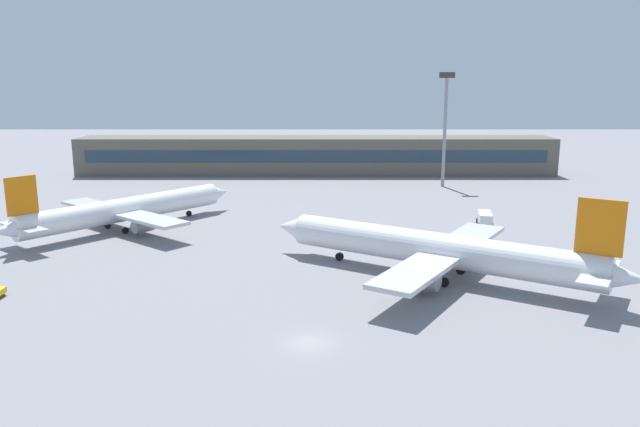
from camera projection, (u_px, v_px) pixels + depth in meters
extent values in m
plane|color=gray|center=(316.00, 233.00, 93.45)|extent=(400.00, 400.00, 0.00)
cube|color=#5B564C|center=(319.00, 155.00, 151.93)|extent=(115.60, 12.00, 9.00)
cube|color=#263847|center=(319.00, 156.00, 145.93)|extent=(109.82, 0.16, 2.80)
cylinder|color=white|center=(440.00, 249.00, 71.57)|extent=(33.83, 23.12, 3.95)
cone|color=white|center=(295.00, 227.00, 82.22)|extent=(5.67, 5.48, 3.75)
cone|color=white|center=(633.00, 279.00, 61.02)|extent=(4.81, 4.43, 2.76)
cube|color=orange|center=(604.00, 227.00, 61.62)|extent=(4.08, 2.73, 5.71)
cube|color=silver|center=(602.00, 272.00, 62.44)|extent=(7.96, 10.36, 0.25)
cube|color=silver|center=(448.00, 253.00, 71.09)|extent=(20.71, 29.09, 0.52)
cylinder|color=gray|center=(465.00, 253.00, 76.56)|extent=(3.92, 3.52, 2.08)
cylinder|color=gray|center=(427.00, 280.00, 66.25)|extent=(3.92, 3.52, 2.08)
cylinder|color=black|center=(342.00, 257.00, 78.99)|extent=(1.10, 0.90, 1.04)
cylinder|color=black|center=(463.00, 270.00, 73.34)|extent=(1.10, 0.90, 1.04)
cylinder|color=black|center=(447.00, 283.00, 68.87)|extent=(1.10, 0.90, 1.04)
cylinder|color=white|center=(129.00, 209.00, 95.35)|extent=(24.76, 28.35, 3.60)
cone|color=white|center=(221.00, 193.00, 109.23)|extent=(5.17, 5.23, 3.42)
cone|color=white|center=(7.00, 231.00, 81.61)|extent=(4.25, 4.37, 2.52)
cube|color=orange|center=(25.00, 195.00, 82.81)|extent=(2.95, 3.40, 5.21)
cube|color=silver|center=(26.00, 226.00, 83.49)|extent=(8.94, 8.14, 0.23)
cube|color=silver|center=(124.00, 212.00, 94.71)|extent=(24.63, 21.81, 0.47)
cylinder|color=gray|center=(146.00, 226.00, 91.39)|extent=(3.40, 3.54, 1.89)
cylinder|color=gray|center=(105.00, 215.00, 98.60)|extent=(3.40, 3.54, 1.89)
cylinder|color=black|center=(192.00, 213.00, 104.79)|extent=(0.90, 0.97, 0.95)
cylinder|color=black|center=(128.00, 230.00, 92.95)|extent=(0.90, 0.97, 0.95)
cylinder|color=black|center=(111.00, 226.00, 96.07)|extent=(0.90, 0.97, 0.95)
cylinder|color=black|center=(5.00, 291.00, 66.60)|extent=(0.70, 0.26, 0.70)
cube|color=white|center=(488.00, 219.00, 97.92)|extent=(2.85, 5.46, 1.90)
cube|color=#1E2633|center=(489.00, 218.00, 95.89)|extent=(1.90, 0.48, 0.70)
cylinder|color=black|center=(482.00, 225.00, 96.62)|extent=(0.40, 0.80, 0.76)
cylinder|color=black|center=(495.00, 226.00, 96.27)|extent=(0.40, 0.80, 0.76)
cylinder|color=black|center=(480.00, 221.00, 99.89)|extent=(0.40, 0.80, 0.76)
cylinder|color=black|center=(493.00, 221.00, 99.54)|extent=(0.40, 0.80, 0.76)
cylinder|color=gray|center=(447.00, 133.00, 131.66)|extent=(0.70, 0.70, 23.13)
cube|color=#333338|center=(450.00, 75.00, 129.08)|extent=(3.20, 0.80, 1.20)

